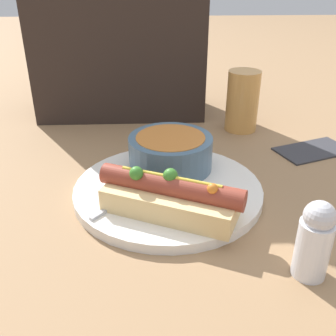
% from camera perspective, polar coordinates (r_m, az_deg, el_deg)
% --- Properties ---
extents(ground_plane, '(4.00, 4.00, 0.00)m').
position_cam_1_polar(ground_plane, '(0.55, 0.00, -3.82)').
color(ground_plane, '#93704C').
extents(dinner_plate, '(0.26, 0.26, 0.01)m').
position_cam_1_polar(dinner_plate, '(0.54, 0.00, -3.21)').
color(dinner_plate, white).
rests_on(dinner_plate, ground_plane).
extents(hot_dog, '(0.17, 0.12, 0.06)m').
position_cam_1_polar(hot_dog, '(0.48, -0.26, -4.18)').
color(hot_dog, '#E5C17F').
rests_on(hot_dog, dinner_plate).
extents(soup_bowl, '(0.12, 0.12, 0.05)m').
position_cam_1_polar(soup_bowl, '(0.58, 0.36, 2.47)').
color(soup_bowl, slate).
rests_on(soup_bowl, dinner_plate).
extents(spoon, '(0.12, 0.13, 0.01)m').
position_cam_1_polar(spoon, '(0.55, -1.39, -1.45)').
color(spoon, '#B7B7BC').
rests_on(spoon, dinner_plate).
extents(drinking_glass, '(0.06, 0.06, 0.11)m').
position_cam_1_polar(drinking_glass, '(0.76, 10.75, 9.53)').
color(drinking_glass, '#D8994C').
rests_on(drinking_glass, ground_plane).
extents(napkin, '(0.14, 0.11, 0.01)m').
position_cam_1_polar(napkin, '(0.71, 20.32, 2.53)').
color(napkin, '#333338').
rests_on(napkin, ground_plane).
extents(salt_shaker, '(0.03, 0.03, 0.09)m').
position_cam_1_polar(salt_shaker, '(0.42, 20.49, -9.78)').
color(salt_shaker, silver).
rests_on(salt_shaker, ground_plane).
extents(seated_diner, '(0.33, 0.15, 0.50)m').
position_cam_1_polar(seated_diner, '(0.82, -7.35, 22.50)').
color(seated_diner, '#2D231E').
rests_on(seated_diner, ground_plane).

